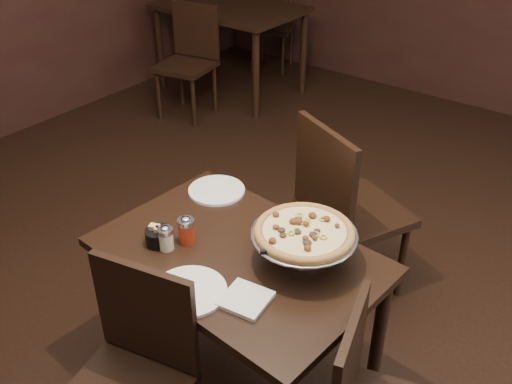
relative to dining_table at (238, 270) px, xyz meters
The scene contains 15 objects.
room 0.83m from the dining_table, 37.50° to the left, with size 6.04×7.04×2.84m.
dining_table is the anchor object (origin of this frame).
background_table 3.35m from the dining_table, 130.27° to the left, with size 1.24×0.83×0.77m.
pizza_stand 0.34m from the dining_table, 26.17° to the left, with size 0.40×0.40×0.16m.
parmesan_shaker 0.31m from the dining_table, 147.66° to the right, with size 0.06×0.06×0.11m.
pepper_flake_shaker 0.26m from the dining_table, 161.89° to the right, with size 0.07×0.07×0.12m.
packet_caddy 0.34m from the dining_table, 153.25° to the right, with size 0.10×0.10×0.08m.
napkin_stack 0.29m from the dining_table, 45.22° to the right, with size 0.16×0.16×0.02m, color white.
plate_left 0.47m from the dining_table, 141.25° to the left, with size 0.25×0.25×0.01m, color white.
plate_near 0.30m from the dining_table, 88.50° to the right, with size 0.27×0.27×0.01m, color white.
serving_spatula 0.30m from the dining_table, ahead, with size 0.16×0.16×0.02m.
chair_far 0.74m from the dining_table, 85.72° to the left, with size 0.59×0.59×0.96m.
chair_near 0.55m from the dining_table, 94.30° to the right, with size 0.47×0.47×0.85m.
bg_chair_far 3.87m from the dining_table, 124.43° to the left, with size 0.50×0.50×0.84m.
bg_chair_near 2.86m from the dining_table, 137.15° to the left, with size 0.49×0.49×0.90m.
Camera 1 is at (1.07, -1.39, 2.05)m, focal length 40.00 mm.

